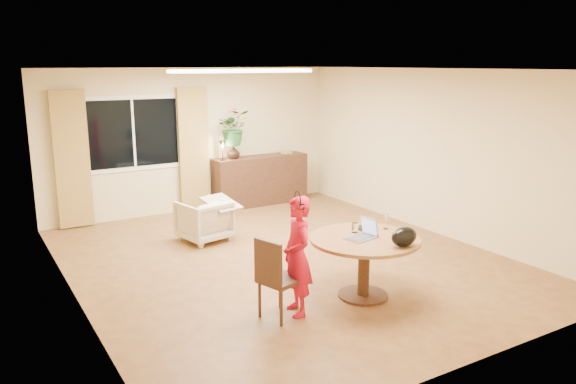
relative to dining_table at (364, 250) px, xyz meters
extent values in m
plane|color=brown|center=(-0.15, 1.55, -0.57)|extent=(6.50, 6.50, 0.00)
plane|color=white|center=(-0.15, 1.55, 2.03)|extent=(6.50, 6.50, 0.00)
plane|color=beige|center=(-0.15, 4.80, 0.73)|extent=(5.50, 0.00, 5.50)
plane|color=beige|center=(-2.90, 1.55, 0.73)|extent=(0.00, 6.50, 6.50)
plane|color=beige|center=(2.60, 1.55, 0.73)|extent=(0.00, 6.50, 6.50)
cube|color=white|center=(-1.25, 4.78, 0.93)|extent=(1.70, 0.02, 1.30)
cube|color=black|center=(-1.25, 4.77, 0.93)|extent=(1.55, 0.01, 1.15)
cube|color=white|center=(-1.25, 4.77, 0.93)|extent=(0.04, 0.01, 1.15)
cube|color=olive|center=(-2.30, 4.70, 0.58)|extent=(0.55, 0.08, 2.25)
cube|color=olive|center=(-0.20, 4.70, 0.58)|extent=(0.55, 0.08, 2.25)
cube|color=white|center=(-0.15, 2.75, 2.00)|extent=(2.20, 0.35, 0.05)
cylinder|color=brown|center=(0.00, 0.00, 0.13)|extent=(1.27, 1.27, 0.04)
cylinder|color=#301D10|center=(0.00, 0.00, -0.23)|extent=(0.14, 0.14, 0.68)
cylinder|color=#301D10|center=(0.00, 0.00, -0.55)|extent=(0.59, 0.59, 0.03)
imported|color=#B3180D|center=(-0.90, 0.02, 0.09)|extent=(0.53, 0.40, 1.31)
imported|color=beige|center=(-0.75, 2.96, -0.25)|extent=(0.81, 0.83, 0.64)
cube|color=#301D10|center=(1.09, 4.56, -0.10)|extent=(1.87, 0.46, 0.94)
imported|color=black|center=(0.53, 4.56, 0.49)|extent=(0.25, 0.25, 0.25)
imported|color=#3A6A28|center=(0.55, 4.56, 0.95)|extent=(0.72, 0.66, 0.66)
camera|label=1|loc=(-3.93, -4.82, 2.11)|focal=35.00mm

